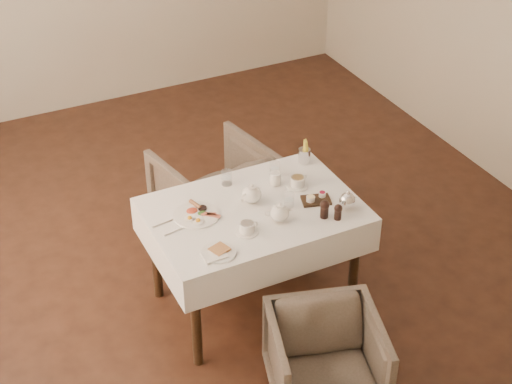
{
  "coord_description": "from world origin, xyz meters",
  "views": [
    {
      "loc": [
        -1.9,
        -4.2,
        3.52
      ],
      "look_at": [
        -0.14,
        -0.65,
        0.82
      ],
      "focal_mm": 55.0,
      "sensor_mm": 36.0,
      "label": 1
    }
  ],
  "objects": [
    {
      "name": "condiment_board",
      "position": [
        0.19,
        -0.81,
        0.77
      ],
      "size": [
        0.2,
        0.16,
        0.05
      ],
      "rotation": [
        0.0,
        0.0,
        -0.3
      ],
      "color": "black",
      "rests_on": "table"
    },
    {
      "name": "glass_mid",
      "position": [
        0.02,
        -0.78,
        0.8
      ],
      "size": [
        0.08,
        0.08,
        0.09
      ],
      "primitive_type": "cylinder",
      "rotation": [
        0.0,
        0.0,
        -0.29
      ],
      "color": "silver",
      "rests_on": "table"
    },
    {
      "name": "creamer",
      "position": [
        0.05,
        -0.53,
        0.8
      ],
      "size": [
        0.07,
        0.07,
        0.08
      ],
      "primitive_type": "cylinder",
      "rotation": [
        0.0,
        0.0,
        0.07
      ],
      "color": "white",
      "rests_on": "table"
    },
    {
      "name": "silver_pot",
      "position": [
        0.32,
        -0.96,
        0.82
      ],
      "size": [
        0.12,
        0.1,
        0.13
      ],
      "primitive_type": null,
      "rotation": [
        0.0,
        0.0,
        -0.02
      ],
      "color": "white",
      "rests_on": "table"
    },
    {
      "name": "pepper_mill_left",
      "position": [
        0.15,
        -0.98,
        0.81
      ],
      "size": [
        0.07,
        0.07,
        0.12
      ],
      "primitive_type": null,
      "rotation": [
        0.0,
        0.0,
        -0.34
      ],
      "color": "black",
      "rests_on": "table"
    },
    {
      "name": "glass_right",
      "position": [
        0.1,
        -0.43,
        0.8
      ],
      "size": [
        0.09,
        0.09,
        0.09
      ],
      "primitive_type": "cylinder",
      "rotation": [
        0.0,
        0.0,
        0.42
      ],
      "color": "silver",
      "rests_on": "table"
    },
    {
      "name": "armchair_far",
      "position": [
        -0.09,
        0.09,
        0.34
      ],
      "size": [
        0.86,
        0.88,
        0.69
      ],
      "primitive_type": "imported",
      "rotation": [
        0.0,
        0.0,
        3.33
      ],
      "color": "#493F35",
      "rests_on": "ground"
    },
    {
      "name": "glass_left",
      "position": [
        -0.22,
        -0.4,
        0.8
      ],
      "size": [
        0.07,
        0.07,
        0.1
      ],
      "primitive_type": "cylinder",
      "rotation": [
        0.0,
        0.0,
        0.09
      ],
      "color": "silver",
      "rests_on": "table"
    },
    {
      "name": "armchair_near",
      "position": [
        -0.19,
        -1.62,
        0.28
      ],
      "size": [
        0.76,
        0.77,
        0.57
      ],
      "primitive_type": "imported",
      "rotation": [
        0.0,
        0.0,
        -0.29
      ],
      "color": "#493F35",
      "rests_on": "ground"
    },
    {
      "name": "breakfast_plate",
      "position": [
        -0.53,
        -0.63,
        0.76
      ],
      "size": [
        0.28,
        0.28,
        0.03
      ],
      "rotation": [
        0.0,
        0.0,
        -0.16
      ],
      "color": "white",
      "rests_on": "table"
    },
    {
      "name": "side_plate",
      "position": [
        -0.57,
        -1.02,
        0.76
      ],
      "size": [
        0.2,
        0.2,
        0.02
      ],
      "rotation": [
        0.0,
        0.0,
        0.12
      ],
      "color": "white",
      "rests_on": "table"
    },
    {
      "name": "teacup_far",
      "position": [
        0.17,
        -0.62,
        0.79
      ],
      "size": [
        0.14,
        0.14,
        0.07
      ],
      "rotation": [
        0.0,
        0.0,
        0.15
      ],
      "color": "white",
      "rests_on": "table"
    },
    {
      "name": "teacup_near",
      "position": [
        -0.33,
        -0.91,
        0.79
      ],
      "size": [
        0.13,
        0.13,
        0.07
      ],
      "rotation": [
        0.0,
        0.0,
        -0.01
      ],
      "color": "white",
      "rests_on": "table"
    },
    {
      "name": "fries_cup",
      "position": [
        0.35,
        -0.38,
        0.83
      ],
      "size": [
        0.08,
        0.08,
        0.17
      ],
      "rotation": [
        0.0,
        0.0,
        0.13
      ],
      "color": "silver",
      "rests_on": "table"
    },
    {
      "name": "cutlery_fork",
      "position": [
        -0.72,
        -0.62,
        0.76
      ],
      "size": [
        0.18,
        0.04,
        0.0
      ],
      "primitive_type": "cube",
      "rotation": [
        0.0,
        0.0,
        1.71
      ],
      "color": "silver",
      "rests_on": "table"
    },
    {
      "name": "teapot_front",
      "position": [
        -0.11,
        -0.89,
        0.82
      ],
      "size": [
        0.19,
        0.17,
        0.13
      ],
      "primitive_type": null,
      "rotation": [
        0.0,
        0.0,
        -0.31
      ],
      "color": "white",
      "rests_on": "table"
    },
    {
      "name": "table",
      "position": [
        -0.19,
        -0.72,
        0.64
      ],
      "size": [
        1.28,
        0.88,
        0.75
      ],
      "color": "black",
      "rests_on": "ground"
    },
    {
      "name": "cutlery_knife",
      "position": [
        -0.69,
        -0.72,
        0.76
      ],
      "size": [
        0.17,
        0.04,
        0.0
      ],
      "primitive_type": "cube",
      "rotation": [
        0.0,
        0.0,
        1.74
      ],
      "color": "silver",
      "rests_on": "table"
    },
    {
      "name": "pepper_mill_right",
      "position": [
        0.21,
        -1.03,
        0.81
      ],
      "size": [
        0.06,
        0.06,
        0.1
      ],
      "primitive_type": null,
      "rotation": [
        0.0,
        0.0,
        -0.3
      ],
      "color": "black",
      "rests_on": "table"
    },
    {
      "name": "teapot_centre",
      "position": [
        -0.17,
        -0.65,
        0.82
      ],
      "size": [
        0.2,
        0.18,
        0.13
      ],
      "primitive_type": null,
      "rotation": [
        0.0,
        0.0,
        0.32
      ],
      "color": "white",
      "rests_on": "table"
    }
  ]
}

